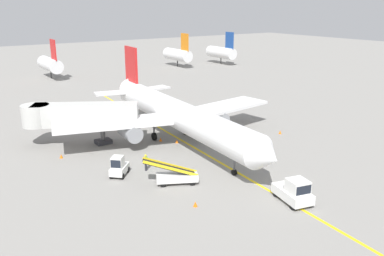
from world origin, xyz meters
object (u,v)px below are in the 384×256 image
(airliner, at_px, (175,113))
(safety_cone_nose_right, at_px, (195,204))
(safety_cone_tail_area, at_px, (177,141))
(jet_bridge, at_px, (74,115))
(ground_crew_marshaller, at_px, (146,162))
(pushback_tug, at_px, (294,192))
(safety_cone_nose_left, at_px, (61,156))
(belt_loader_forward_hold, at_px, (176,175))
(baggage_tug_near_wing, at_px, (119,167))
(safety_cone_wingtip_right, at_px, (161,139))
(safety_cone_wingtip_left, at_px, (280,132))

(airliner, bearing_deg, safety_cone_nose_right, -116.76)
(airliner, distance_m, safety_cone_tail_area, 3.31)
(safety_cone_nose_right, bearing_deg, airliner, 63.24)
(jet_bridge, distance_m, ground_crew_marshaller, 12.41)
(pushback_tug, distance_m, safety_cone_nose_left, 24.79)
(ground_crew_marshaller, distance_m, safety_cone_tail_area, 8.90)
(ground_crew_marshaller, bearing_deg, safety_cone_nose_left, 125.93)
(ground_crew_marshaller, relative_size, safety_cone_nose_left, 3.86)
(ground_crew_marshaller, distance_m, safety_cone_nose_left, 10.11)
(safety_cone_nose_left, height_order, safety_cone_nose_right, same)
(belt_loader_forward_hold, xyz_separation_m, ground_crew_marshaller, (-0.83, 4.25, 0.13))
(airliner, height_order, pushback_tug, airliner)
(baggage_tug_near_wing, distance_m, safety_cone_wingtip_right, 10.97)
(jet_bridge, bearing_deg, safety_cone_nose_left, -129.22)
(ground_crew_marshaller, bearing_deg, pushback_tug, -61.98)
(pushback_tug, height_order, ground_crew_marshaller, pushback_tug)
(baggage_tug_near_wing, height_order, safety_cone_tail_area, baggage_tug_near_wing)
(safety_cone_wingtip_left, distance_m, safety_cone_tail_area, 13.55)
(safety_cone_tail_area, bearing_deg, safety_cone_nose_left, 167.94)
(safety_cone_nose_right, bearing_deg, safety_cone_wingtip_left, 26.41)
(ground_crew_marshaller, bearing_deg, safety_cone_tail_area, 37.51)
(safety_cone_wingtip_left, bearing_deg, safety_cone_tail_area, 161.05)
(belt_loader_forward_hold, distance_m, safety_cone_wingtip_left, 19.75)
(baggage_tug_near_wing, relative_size, ground_crew_marshaller, 1.55)
(ground_crew_marshaller, distance_m, safety_cone_wingtip_left, 19.89)
(baggage_tug_near_wing, height_order, ground_crew_marshaller, baggage_tug_near_wing)
(airliner, distance_m, baggage_tug_near_wing, 12.05)
(pushback_tug, relative_size, safety_cone_nose_right, 8.93)
(safety_cone_wingtip_left, bearing_deg, baggage_tug_near_wing, -178.11)
(safety_cone_wingtip_right, relative_size, safety_cone_tail_area, 1.00)
(safety_cone_nose_left, relative_size, safety_cone_wingtip_right, 1.00)
(pushback_tug, height_order, baggage_tug_near_wing, pushback_tug)
(pushback_tug, xyz_separation_m, safety_cone_nose_left, (-12.85, 21.19, -0.77))
(safety_cone_wingtip_left, bearing_deg, ground_crew_marshaller, -177.11)
(jet_bridge, relative_size, safety_cone_wingtip_left, 28.05)
(airliner, height_order, ground_crew_marshaller, airliner)
(airliner, xyz_separation_m, baggage_tug_near_wing, (-10.18, -5.94, -2.49))
(baggage_tug_near_wing, height_order, safety_cone_nose_left, baggage_tug_near_wing)
(airliner, distance_m, belt_loader_forward_hold, 12.61)
(belt_loader_forward_hold, xyz_separation_m, safety_cone_wingtip_right, (4.95, 11.32, -0.56))
(safety_cone_nose_left, bearing_deg, airliner, -8.45)
(jet_bridge, bearing_deg, safety_cone_nose_right, -82.49)
(pushback_tug, xyz_separation_m, safety_cone_wingtip_right, (-1.14, 20.09, -0.77))
(safety_cone_tail_area, bearing_deg, belt_loader_forward_hold, -122.76)
(safety_cone_nose_left, bearing_deg, belt_loader_forward_hold, -61.47)
(safety_cone_wingtip_right, height_order, safety_cone_tail_area, same)
(jet_bridge, distance_m, baggage_tug_near_wing, 11.79)
(jet_bridge, relative_size, baggage_tug_near_wing, 4.68)
(jet_bridge, distance_m, pushback_tug, 26.80)
(jet_bridge, distance_m, safety_cone_tail_area, 12.33)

